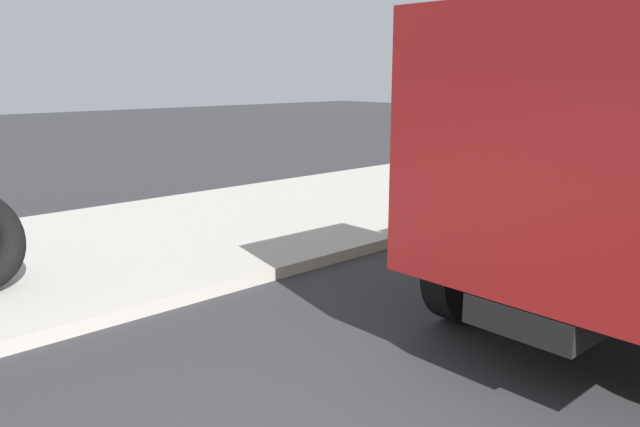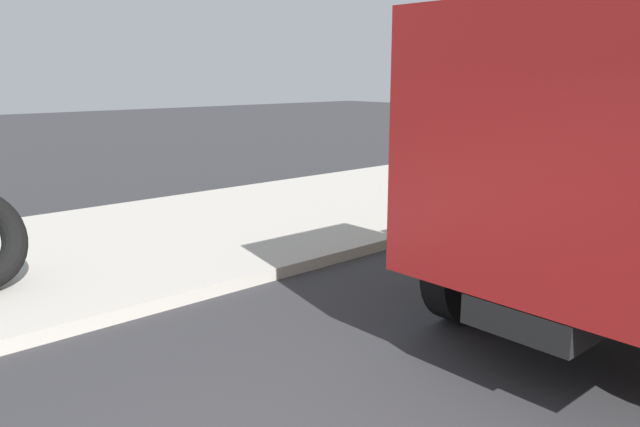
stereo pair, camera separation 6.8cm
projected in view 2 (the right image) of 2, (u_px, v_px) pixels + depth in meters
The scene contains 0 objects.
Camera 2 is at (-1.25, -1.71, 2.47)m, focal length 34.80 mm.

